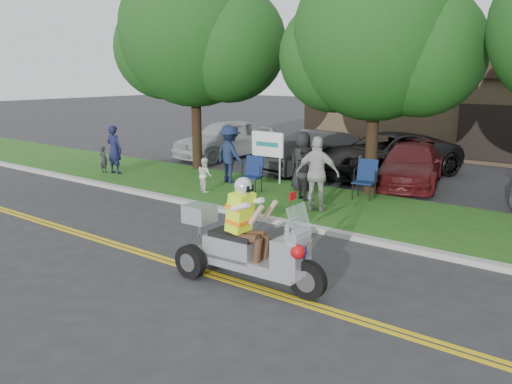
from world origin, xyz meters
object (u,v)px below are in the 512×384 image
Objects in this scene: parked_car_mid at (386,155)px; parked_car_right at (411,165)px; spectator_adult_mid at (305,173)px; spectator_adult_left at (114,150)px; lawn_chair_a at (253,172)px; spectator_adult_right at (318,174)px; trike_scooter at (245,247)px; parked_car_far_left at (226,139)px; lawn_chair_b at (366,177)px; parked_car_left at (311,152)px.

parked_car_mid is 1.21× the size of parked_car_right.
spectator_adult_mid is 0.33× the size of parked_car_right.
parked_car_mid is at bearing -149.81° from spectator_adult_left.
parked_car_mid is at bearing 57.35° from lawn_chair_a.
lawn_chair_a is 0.71× the size of spectator_adult_mid.
spectator_adult_mid is 1.32m from spectator_adult_right.
spectator_adult_right is at bearing 104.64° from trike_scooter.
spectator_adult_right is 0.42× the size of parked_car_right.
spectator_adult_left reaches higher than parked_car_mid.
parked_car_mid is 1.57m from parked_car_right.
trike_scooter reaches higher than parked_car_far_left.
lawn_chair_a is at bearing 124.60° from trike_scooter.
parked_car_far_left is (-8.45, 3.52, 0.10)m from lawn_chair_b.
trike_scooter is 2.71× the size of lawn_chair_a.
lawn_chair_b is at bearing -107.63° from parked_car_right.
parked_car_left is at bearing 134.04° from lawn_chair_b.
parked_car_mid is at bearing -62.30° from spectator_adult_mid.
parked_car_far_left reaches higher than parked_car_left.
parked_car_left is at bearing -134.89° from parked_car_mid.
parked_car_mid is (0.07, 5.08, -0.09)m from spectator_adult_mid.
trike_scooter reaches higher than parked_car_mid.
spectator_adult_left is 0.37× the size of parked_car_right.
parked_car_far_left is at bearing 149.64° from lawn_chair_b.
parked_car_mid is (7.22, 0.39, -0.06)m from parked_car_far_left.
parked_car_right is at bearing -79.57° from spectator_adult_mid.
trike_scooter is 0.64× the size of parked_car_left.
parked_car_right is (0.07, 3.03, -0.06)m from lawn_chair_b.
spectator_adult_right is (-0.35, -2.06, 0.34)m from lawn_chair_b.
trike_scooter is 1.93× the size of spectator_adult_mid.
spectator_adult_right is 6.04m from parked_car_left.
spectator_adult_mid is 4.42m from parked_car_right.
spectator_adult_mid is 0.27× the size of parked_car_mid.
spectator_adult_left is 1.13× the size of spectator_adult_mid.
spectator_adult_left is at bearing -17.91° from spectator_adult_right.
spectator_adult_mid is at bearing -124.32° from parked_car_right.
parked_car_mid is (7.57, 5.96, -0.19)m from spectator_adult_left.
lawn_chair_b is 1.75m from spectator_adult_mid.
lawn_chair_a is 0.23× the size of parked_car_right.
lawn_chair_b is (3.08, 1.33, 0.02)m from lawn_chair_a.
parked_car_left is (-3.72, 2.93, 0.02)m from lawn_chair_b.
parked_car_right is at bearing -112.53° from spectator_adult_right.
lawn_chair_b is at bearing -117.38° from spectator_adult_right.
spectator_adult_left is at bearing 174.02° from lawn_chair_a.
spectator_adult_right reaches higher than lawn_chair_a.
lawn_chair_a is at bearing -71.73° from parked_car_left.
trike_scooter reaches higher than spectator_adult_mid.
parked_car_right is (-1.11, 9.90, 0.00)m from trike_scooter.
spectator_adult_left is at bearing -125.83° from parked_car_left.
spectator_adult_mid is 0.31× the size of parked_car_far_left.
spectator_adult_mid is 0.78× the size of spectator_adult_right.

